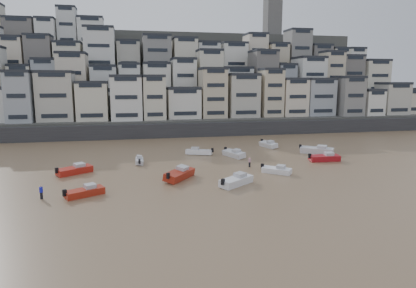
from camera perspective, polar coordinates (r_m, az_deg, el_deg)
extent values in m
plane|color=#90714D|center=(30.97, -5.37, -17.26)|extent=(400.00, 400.00, 0.00)
cube|color=#38383A|center=(94.17, -3.96, 2.16)|extent=(140.00, 3.00, 3.50)
cube|color=#4C4C47|center=(101.79, -1.72, 2.89)|extent=(140.00, 14.00, 4.00)
cube|color=#4C4C47|center=(113.26, -2.82, 5.09)|extent=(140.00, 14.00, 10.00)
cube|color=#4C4C47|center=(124.87, -3.72, 7.35)|extent=(140.00, 14.00, 18.00)
cube|color=#4C4C47|center=(136.66, -4.48, 9.21)|extent=(140.00, 16.00, 26.00)
cube|color=#4C4C47|center=(150.55, -5.21, 10.38)|extent=(140.00, 18.00, 32.00)
cube|color=#66635E|center=(160.74, 9.90, 19.20)|extent=(6.00, 6.00, 18.00)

